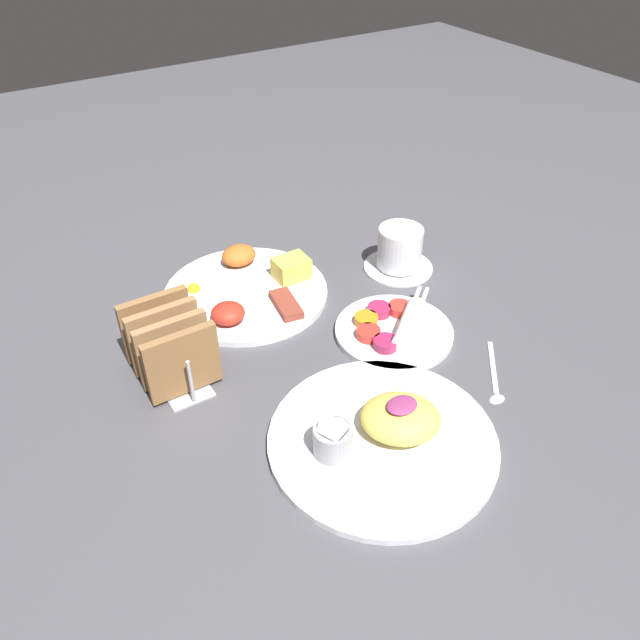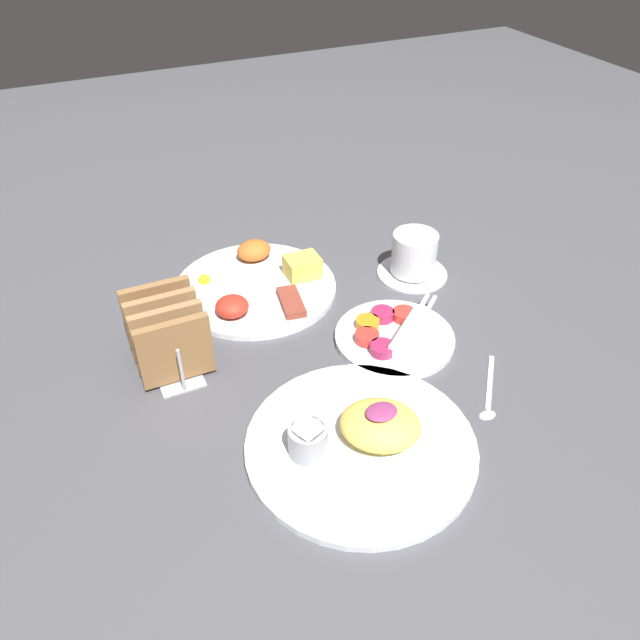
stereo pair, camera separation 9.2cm
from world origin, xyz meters
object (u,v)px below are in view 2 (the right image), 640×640
Objects in this scene: coffee_cup at (414,257)px; plate_breakfast at (257,284)px; plate_foreground at (362,439)px; toast_rack at (167,334)px; plate_condiments at (395,335)px.

plate_breakfast is at bearing 164.76° from coffee_cup.
plate_foreground reaches higher than plate_breakfast.
toast_rack is at bearing -146.10° from plate_breakfast.
plate_foreground is 1.93× the size of toast_rack.
toast_rack reaches higher than plate_foreground.
plate_breakfast reaches higher than plate_condiments.
plate_foreground reaches higher than plate_condiments.
plate_condiments is 0.33m from toast_rack.
plate_foreground is at bearing -131.26° from plate_condiments.
plate_foreground is at bearing -130.34° from coffee_cup.
plate_condiments is 1.26× the size of toast_rack.
plate_condiments is at bearing -17.13° from toast_rack.
plate_condiments is (0.14, -0.21, 0.00)m from plate_breakfast.
toast_rack reaches higher than plate_breakfast.
plate_foreground is 0.31m from toast_rack.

